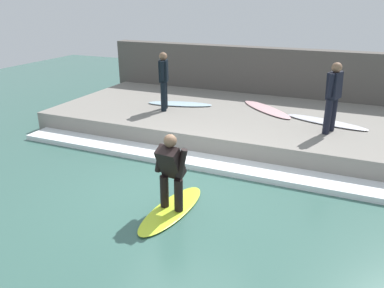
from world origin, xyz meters
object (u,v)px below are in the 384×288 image
Objects in this scene: surfboard_waiting_near at (180,104)px; surfer_waiting_near at (164,78)px; surfboard_riding at (172,209)px; surfer_riding at (171,169)px; surfboard_waiting_far at (326,122)px; surfboard_spare at (266,109)px; surfer_waiting_far at (333,94)px.

surfer_waiting_near is at bearing 163.74° from surfboard_waiting_near.
surfboard_waiting_near is at bearing -16.26° from surfer_waiting_near.
surfboard_waiting_near reaches higher than surfboard_riding.
surfboard_riding is at bearing -90.00° from surfer_riding.
surfer_waiting_near reaches higher than surfboard_waiting_far.
surfboard_waiting_far is at bearing -109.19° from surfboard_spare.
surfer_waiting_near is at bearing 28.51° from surfboard_riding.
surfboard_spare is at bearing -5.24° from surfer_riding.
surfboard_spare is (1.25, 1.72, -0.87)m from surfer_waiting_far.
surfer_waiting_near reaches higher than surfer_riding.
surfboard_riding is 4.59m from surfer_waiting_far.
surfboard_riding is 1.16× the size of surfer_waiting_far.
surfboard_riding is at bearing 155.07° from surfboard_waiting_far.
surfer_waiting_far reaches higher than surfboard_waiting_far.
surfboard_waiting_far is at bearing 8.48° from surfer_waiting_far.
surfboard_spare is at bearing 70.81° from surfboard_waiting_far.
surfboard_waiting_far is (0.50, -4.24, -0.85)m from surfer_waiting_near.
surfer_riding is (0.00, 0.00, 0.77)m from surfboard_riding.
surfboard_waiting_far is at bearing -91.65° from surfboard_waiting_near.
surfboard_waiting_far is (4.48, -2.08, -0.26)m from surfer_riding.
surfboard_waiting_near is 0.94× the size of surfboard_waiting_far.
surfer_waiting_near is at bearing 96.75° from surfboard_waiting_far.
surfer_waiting_near is 1.07m from surfboard_waiting_near.
surfboard_waiting_far is (-0.12, -4.06, 0.00)m from surfboard_waiting_near.
surfer_waiting_near is 0.98× the size of surfer_waiting_far.
surfer_riding is 4.95m from surfboard_waiting_far.
surfer_waiting_far is 2.30m from surfboard_spare.
surfboard_waiting_near is (4.60, 1.98, -0.26)m from surfer_riding.
surfboard_riding is 4.96m from surfboard_waiting_far.
surfer_waiting_far reaches higher than surfboard_spare.
surfer_waiting_far is 1.11m from surfboard_waiting_far.
surfer_riding is 0.83× the size of surfer_waiting_far.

